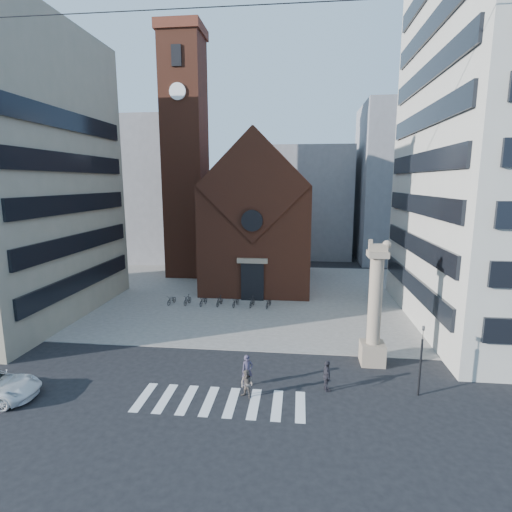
% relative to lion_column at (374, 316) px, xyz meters
% --- Properties ---
extents(ground, '(120.00, 120.00, 0.00)m').
position_rel_lion_column_xyz_m(ground, '(-10.01, -3.00, -3.46)').
color(ground, black).
rests_on(ground, ground).
extents(piazza, '(46.00, 30.00, 0.05)m').
position_rel_lion_column_xyz_m(piazza, '(-10.01, 16.00, -3.43)').
color(piazza, gray).
rests_on(piazza, ground).
extents(zebra_crossing, '(10.20, 3.20, 0.01)m').
position_rel_lion_column_xyz_m(zebra_crossing, '(-9.46, -6.00, -3.45)').
color(zebra_crossing, white).
rests_on(zebra_crossing, ground).
extents(church, '(12.00, 16.65, 18.00)m').
position_rel_lion_column_xyz_m(church, '(-10.01, 22.04, 4.53)').
color(church, '#5F2D1D').
rests_on(church, ground).
extents(campanile, '(5.50, 5.50, 31.20)m').
position_rel_lion_column_xyz_m(campanile, '(-20.01, 25.00, 12.28)').
color(campanile, '#5F2D1D').
rests_on(campanile, ground).
extents(bg_block_left, '(16.00, 14.00, 22.00)m').
position_rel_lion_column_xyz_m(bg_block_left, '(-30.01, 37.00, 7.54)').
color(bg_block_left, gray).
rests_on(bg_block_left, ground).
extents(bg_block_mid, '(14.00, 12.00, 18.00)m').
position_rel_lion_column_xyz_m(bg_block_mid, '(-4.01, 42.00, 5.54)').
color(bg_block_mid, gray).
rests_on(bg_block_mid, ground).
extents(bg_block_right, '(16.00, 14.00, 24.00)m').
position_rel_lion_column_xyz_m(bg_block_right, '(11.99, 39.00, 8.54)').
color(bg_block_right, gray).
rests_on(bg_block_right, ground).
extents(lion_column, '(1.63, 1.60, 8.68)m').
position_rel_lion_column_xyz_m(lion_column, '(0.00, 0.00, 0.00)').
color(lion_column, gray).
rests_on(lion_column, ground).
extents(traffic_light, '(0.13, 0.16, 4.30)m').
position_rel_lion_column_xyz_m(traffic_light, '(1.99, -4.00, -1.17)').
color(traffic_light, black).
rests_on(traffic_light, ground).
extents(pedestrian_0, '(0.86, 0.76, 1.98)m').
position_rel_lion_column_xyz_m(pedestrian_0, '(-8.16, -4.00, -2.47)').
color(pedestrian_0, '#393245').
rests_on(pedestrian_0, ground).
extents(pedestrian_1, '(1.03, 0.96, 1.70)m').
position_rel_lion_column_xyz_m(pedestrian_1, '(-8.01, -5.39, -2.61)').
color(pedestrian_1, '#62574E').
rests_on(pedestrian_1, ground).
extents(pedestrian_2, '(0.71, 1.20, 1.91)m').
position_rel_lion_column_xyz_m(pedestrian_2, '(-3.36, -4.07, -2.50)').
color(pedestrian_2, '#27262D').
rests_on(pedestrian_2, ground).
extents(scooter_0, '(0.91, 1.81, 0.91)m').
position_rel_lion_column_xyz_m(scooter_0, '(-18.06, 11.56, -2.95)').
color(scooter_0, black).
rests_on(scooter_0, piazza).
extents(scooter_1, '(0.78, 1.73, 1.01)m').
position_rel_lion_column_xyz_m(scooter_1, '(-16.40, 11.56, -2.90)').
color(scooter_1, black).
rests_on(scooter_1, piazza).
extents(scooter_2, '(0.91, 1.81, 0.91)m').
position_rel_lion_column_xyz_m(scooter_2, '(-14.74, 11.56, -2.95)').
color(scooter_2, black).
rests_on(scooter_2, piazza).
extents(scooter_3, '(0.78, 1.73, 1.01)m').
position_rel_lion_column_xyz_m(scooter_3, '(-13.08, 11.56, -2.90)').
color(scooter_3, black).
rests_on(scooter_3, piazza).
extents(scooter_4, '(0.91, 1.81, 0.91)m').
position_rel_lion_column_xyz_m(scooter_4, '(-11.42, 11.56, -2.95)').
color(scooter_4, black).
rests_on(scooter_4, piazza).
extents(scooter_5, '(0.78, 1.73, 1.01)m').
position_rel_lion_column_xyz_m(scooter_5, '(-9.76, 11.56, -2.90)').
color(scooter_5, black).
rests_on(scooter_5, piazza).
extents(scooter_6, '(0.91, 1.81, 0.91)m').
position_rel_lion_column_xyz_m(scooter_6, '(-8.10, 11.56, -2.95)').
color(scooter_6, black).
rests_on(scooter_6, piazza).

